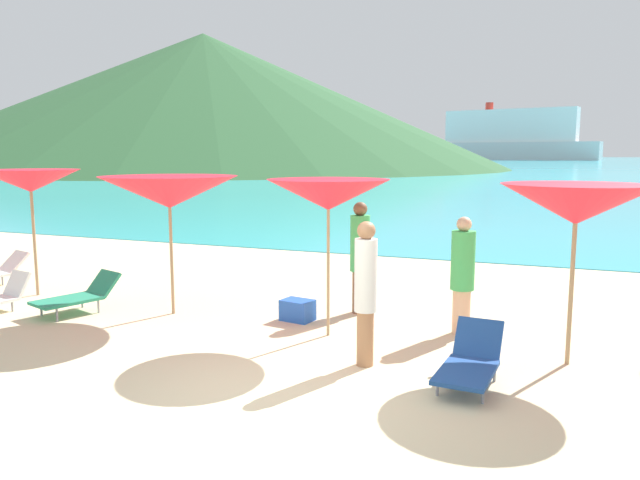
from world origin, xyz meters
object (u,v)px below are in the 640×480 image
Objects in this scene: umbrella_4 at (576,205)px; lounge_chair_1 at (470,361)px; umbrella_2 at (169,192)px; beachgoer_2 at (360,254)px; beachgoer_0 at (463,273)px; beachgoer_1 at (366,288)px; cruise_ship at (509,138)px; cooler_box at (298,310)px; umbrella_1 at (30,181)px; umbrella_3 at (328,195)px; lounge_chair_5 at (79,295)px.

umbrella_4 reaches higher than lounge_chair_1.
umbrella_4 is 2.38m from lounge_chair_1.
umbrella_4 is at bearing -2.14° from umbrella_2.
lounge_chair_1 is 3.48m from beachgoer_2.
beachgoer_0 is 0.95× the size of beachgoer_1.
umbrella_2 is 0.04× the size of cruise_ship.
umbrella_4 reaches higher than cooler_box.
beachgoer_0 is (7.93, 0.43, -1.24)m from umbrella_1.
lounge_chair_1 is at bearing 120.45° from beachgoer_1.
umbrella_1 is 1.29× the size of beachgoer_1.
beachgoer_1 is 2.59m from beachgoer_2.
cruise_ship is at bearing 93.95° from umbrella_3.
umbrella_1 reaches higher than beachgoer_0.
beachgoer_1 is (3.78, -1.23, -1.05)m from umbrella_2.
umbrella_4 is 0.03× the size of cruise_ship.
umbrella_2 is 5.59m from lounge_chair_1.
cooler_box is (-0.78, -0.83, -0.84)m from beachgoer_2.
beachgoer_1 is at bearing 11.19° from lounge_chair_5.
cruise_ship is (-17.17, 248.60, 6.76)m from umbrella_3.
beachgoer_2 is (-2.20, 2.60, 0.74)m from lounge_chair_1.
lounge_chair_1 is at bearing -15.14° from umbrella_2.
umbrella_2 is (3.22, -0.19, -0.12)m from umbrella_1.
beachgoer_0 is at bearing -74.32° from cruise_ship.
lounge_chair_5 reaches higher than cooler_box.
lounge_chair_1 is at bearing -132.92° from umbrella_4.
umbrella_1 is at bearing 58.12° from beachgoer_2.
umbrella_1 is 1.58× the size of lounge_chair_5.
umbrella_1 is at bearing 176.36° from umbrella_3.
beachgoer_2 is 3.78× the size of cooler_box.
umbrella_4 is 7.93m from lounge_chair_5.
umbrella_3 reaches higher than lounge_chair_1.
cruise_ship is (-14.29, 248.40, 6.81)m from umbrella_2.
umbrella_3 is 1.54× the size of lounge_chair_5.
umbrella_2 is 2.87m from cooler_box.
umbrella_3 is at bearing 137.30° from beachgoer_2.
beachgoer_1 is 250.41m from cruise_ship.
lounge_chair_1 is 0.73× the size of beachgoer_2.
beachgoer_2 is (-1.79, 0.59, 0.08)m from beachgoer_0.
umbrella_3 reaches higher than beachgoer_1.
umbrella_1 is 1.03× the size of umbrella_3.
cooler_box is (3.67, 0.91, -0.13)m from lounge_chair_5.
umbrella_3 is (2.88, -0.20, 0.04)m from umbrella_2.
umbrella_2 is at bearing -159.74° from cooler_box.
lounge_chair_5 is at bearing -165.91° from beachgoer_0.
cooler_box is (-4.06, 0.61, -1.89)m from umbrella_4.
lounge_chair_5 is at bearing -177.78° from umbrella_4.
umbrella_2 is 4.11m from beachgoer_1.
umbrella_2 is at bearing 37.77° from lounge_chair_5.
umbrella_2 is at bearing 168.96° from lounge_chair_1.
lounge_chair_5 is 3.78m from cooler_box.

